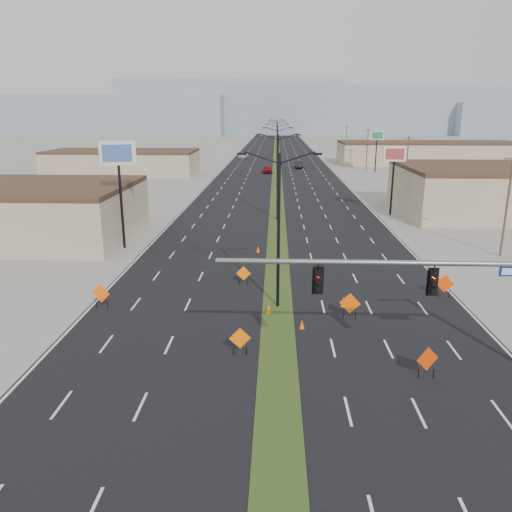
{
  "coord_description": "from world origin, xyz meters",
  "views": [
    {
      "loc": [
        -0.21,
        -18.85,
        12.33
      ],
      "look_at": [
        -1.47,
        12.92,
        3.2
      ],
      "focal_mm": 35.0,
      "sensor_mm": 36.0,
      "label": 1
    }
  ],
  "objects_px": {
    "car_far": "(243,155)",
    "cone_0": "(269,309)",
    "car_mid": "(299,165)",
    "signal_mast": "(475,292)",
    "streetlight_2": "(277,155)",
    "cone_3": "(258,249)",
    "streetlight_0": "(279,227)",
    "streetlight_1": "(278,174)",
    "construction_sign_0": "(101,294)",
    "pole_sign_west": "(118,161)",
    "streetlight_4": "(277,139)",
    "streetlight_6": "(277,132)",
    "cone_1": "(302,324)",
    "construction_sign_2": "(243,274)",
    "streetlight_3": "(277,145)",
    "pole_sign_east_near": "(394,160)",
    "construction_sign_4": "(427,360)",
    "car_left": "(268,169)",
    "streetlight_5": "(277,135)",
    "construction_sign_5": "(445,284)",
    "construction_sign_1": "(240,339)",
    "pole_sign_east_far": "(377,139)",
    "construction_sign_3": "(350,304)",
    "cone_2": "(343,302)"
  },
  "relations": [
    {
      "from": "car_left",
      "to": "construction_sign_5",
      "type": "bearing_deg",
      "value": -82.13
    },
    {
      "from": "streetlight_1",
      "to": "construction_sign_2",
      "type": "bearing_deg",
      "value": -96.07
    },
    {
      "from": "streetlight_3",
      "to": "cone_0",
      "type": "height_order",
      "value": "streetlight_3"
    },
    {
      "from": "streetlight_2",
      "to": "streetlight_3",
      "type": "height_order",
      "value": "same"
    },
    {
      "from": "cone_1",
      "to": "streetlight_0",
      "type": "bearing_deg",
      "value": 112.35
    },
    {
      "from": "streetlight_3",
      "to": "pole_sign_east_near",
      "type": "bearing_deg",
      "value": -74.88
    },
    {
      "from": "signal_mast",
      "to": "construction_sign_2",
      "type": "relative_size",
      "value": 11.27
    },
    {
      "from": "streetlight_4",
      "to": "construction_sign_5",
      "type": "bearing_deg",
      "value": -84.03
    },
    {
      "from": "car_far",
      "to": "cone_0",
      "type": "xyz_separation_m",
      "value": [
        8.9,
        -113.61,
        -0.48
      ]
    },
    {
      "from": "pole_sign_west",
      "to": "pole_sign_east_near",
      "type": "distance_m",
      "value": 33.41
    },
    {
      "from": "construction_sign_3",
      "to": "cone_2",
      "type": "height_order",
      "value": "construction_sign_3"
    },
    {
      "from": "construction_sign_0",
      "to": "pole_sign_west",
      "type": "distance_m",
      "value": 17.06
    },
    {
      "from": "streetlight_2",
      "to": "pole_sign_east_near",
      "type": "xyz_separation_m",
      "value": [
        14.21,
        -24.59,
        1.44
      ]
    },
    {
      "from": "construction_sign_5",
      "to": "cone_3",
      "type": "height_order",
      "value": "construction_sign_5"
    },
    {
      "from": "signal_mast",
      "to": "pole_sign_west",
      "type": "distance_m",
      "value": 33.74
    },
    {
      "from": "construction_sign_5",
      "to": "construction_sign_0",
      "type": "bearing_deg",
      "value": -151.97
    },
    {
      "from": "streetlight_1",
      "to": "cone_0",
      "type": "relative_size",
      "value": 16.39
    },
    {
      "from": "streetlight_4",
      "to": "streetlight_6",
      "type": "distance_m",
      "value": 56.0
    },
    {
      "from": "streetlight_6",
      "to": "construction_sign_2",
      "type": "xyz_separation_m",
      "value": [
        -2.53,
        -163.79,
        -4.57
      ]
    },
    {
      "from": "cone_2",
      "to": "streetlight_1",
      "type": "bearing_deg",
      "value": 98.84
    },
    {
      "from": "streetlight_1",
      "to": "cone_1",
      "type": "height_order",
      "value": "streetlight_1"
    },
    {
      "from": "pole_sign_west",
      "to": "signal_mast",
      "type": "bearing_deg",
      "value": -62.45
    },
    {
      "from": "cone_0",
      "to": "streetlight_0",
      "type": "bearing_deg",
      "value": 64.45
    },
    {
      "from": "pole_sign_east_far",
      "to": "construction_sign_3",
      "type": "bearing_deg",
      "value": -77.66
    },
    {
      "from": "pole_sign_west",
      "to": "car_far",
      "type": "bearing_deg",
      "value": 71.2
    },
    {
      "from": "car_mid",
      "to": "streetlight_2",
      "type": "bearing_deg",
      "value": -98.34
    },
    {
      "from": "streetlight_1",
      "to": "streetlight_6",
      "type": "distance_m",
      "value": 140.0
    },
    {
      "from": "cone_3",
      "to": "streetlight_5",
      "type": "bearing_deg",
      "value": 89.2
    },
    {
      "from": "streetlight_0",
      "to": "streetlight_6",
      "type": "relative_size",
      "value": 1.0
    },
    {
      "from": "cone_0",
      "to": "cone_3",
      "type": "xyz_separation_m",
      "value": [
        -1.2,
        14.5,
        -0.02
      ]
    },
    {
      "from": "construction_sign_2",
      "to": "streetlight_1",
      "type": "bearing_deg",
      "value": 87.53
    },
    {
      "from": "streetlight_1",
      "to": "streetlight_4",
      "type": "height_order",
      "value": "same"
    },
    {
      "from": "streetlight_2",
      "to": "cone_3",
      "type": "distance_m",
      "value": 43.06
    },
    {
      "from": "streetlight_6",
      "to": "construction_sign_0",
      "type": "relative_size",
      "value": 5.92
    },
    {
      "from": "car_far",
      "to": "construction_sign_0",
      "type": "relative_size",
      "value": 3.2
    },
    {
      "from": "car_far",
      "to": "pole_sign_east_near",
      "type": "height_order",
      "value": "pole_sign_east_near"
    },
    {
      "from": "cone_0",
      "to": "construction_sign_4",
      "type": "bearing_deg",
      "value": -45.27
    },
    {
      "from": "streetlight_3",
      "to": "streetlight_4",
      "type": "bearing_deg",
      "value": 90.0
    },
    {
      "from": "car_far",
      "to": "streetlight_0",
      "type": "bearing_deg",
      "value": -77.23
    },
    {
      "from": "signal_mast",
      "to": "construction_sign_4",
      "type": "xyz_separation_m",
      "value": [
        -1.41,
        1.0,
        -3.84
      ]
    },
    {
      "from": "cone_2",
      "to": "signal_mast",
      "type": "bearing_deg",
      "value": -67.42
    },
    {
      "from": "car_mid",
      "to": "construction_sign_1",
      "type": "height_order",
      "value": "car_mid"
    },
    {
      "from": "streetlight_5",
      "to": "cone_0",
      "type": "bearing_deg",
      "value": -90.23
    },
    {
      "from": "streetlight_6",
      "to": "pole_sign_west",
      "type": "relative_size",
      "value": 1.01
    },
    {
      "from": "car_mid",
      "to": "signal_mast",
      "type": "bearing_deg",
      "value": -86.86
    },
    {
      "from": "pole_sign_west",
      "to": "cone_1",
      "type": "bearing_deg",
      "value": -64.11
    },
    {
      "from": "streetlight_6",
      "to": "cone_1",
      "type": "xyz_separation_m",
      "value": [
        1.43,
        -171.48,
        -5.14
      ]
    },
    {
      "from": "streetlight_1",
      "to": "car_left",
      "type": "height_order",
      "value": "streetlight_1"
    },
    {
      "from": "streetlight_4",
      "to": "cone_2",
      "type": "relative_size",
      "value": 15.0
    },
    {
      "from": "streetlight_1",
      "to": "streetlight_6",
      "type": "height_order",
      "value": "same"
    }
  ]
}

